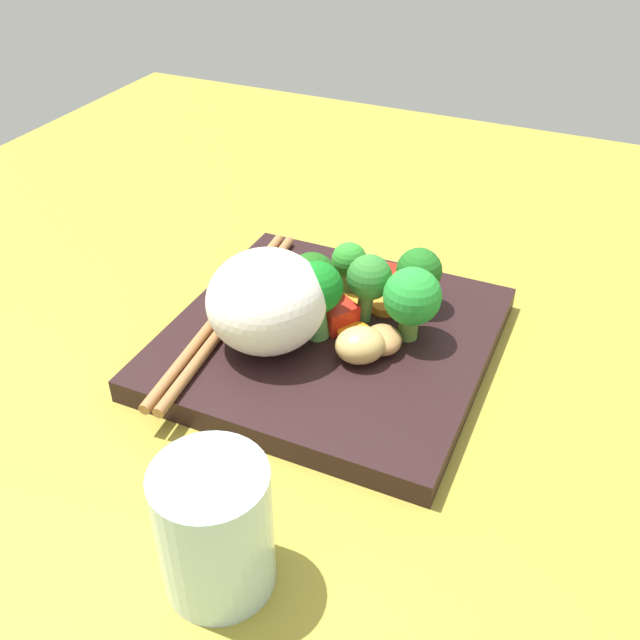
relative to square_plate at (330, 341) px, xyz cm
name	(u,v)px	position (x,y,z in cm)	size (l,w,h in cm)	color
ground_plane	(329,360)	(0.00, 0.00, -1.95)	(110.00, 110.00, 2.00)	olive
square_plate	(330,341)	(0.00, 0.00, 0.00)	(24.04, 24.04, 1.90)	black
rice_mound	(267,301)	(-3.23, 3.69, 4.77)	(8.81, 8.97, 7.65)	white
broccoli_floret_0	(369,280)	(2.76, -2.06, 4.69)	(3.56, 3.56, 5.80)	#5B9549
broccoli_floret_1	(419,272)	(6.15, -5.02, 4.21)	(3.68, 3.68, 5.27)	#72B35E
broccoli_floret_2	(349,263)	(5.62, 0.79, 3.89)	(2.90, 2.90, 4.78)	#63A549
broccoli_floret_3	(412,298)	(1.68, -5.89, 4.68)	(4.40, 4.40, 6.09)	olive
broccoli_floret_4	(312,279)	(1.61, 2.24, 4.25)	(4.01, 4.01, 5.54)	#7AAF55
broccoli_floret_5	(317,292)	(-0.81, 0.73, 4.97)	(3.93, 3.93, 6.46)	#65AA56
carrot_slice_0	(356,333)	(0.22, -2.07, 1.28)	(2.64, 2.64, 0.67)	orange
carrot_slice_1	(385,306)	(4.54, -2.90, 1.31)	(2.36, 2.36, 0.71)	orange
carrot_slice_2	(346,304)	(3.50, 0.08, 1.29)	(2.31, 2.31, 0.67)	orange
pepper_chunk_0	(334,314)	(1.07, 0.10, 1.92)	(2.75, 2.84, 1.93)	red
pepper_chunk_1	(396,283)	(7.03, -2.90, 2.11)	(2.62, 2.13, 2.32)	red
pepper_chunk_2	(374,279)	(7.38, -0.84, 1.78)	(2.15, 2.35, 1.65)	red
chicken_piece_0	(383,340)	(-0.51, -4.52, 1.89)	(3.20, 2.88, 1.88)	tan
chicken_piece_1	(360,345)	(-2.26, -3.42, 2.28)	(3.75, 3.25, 2.65)	tan
chopstick_pair	(228,312)	(-1.42, 8.25, 1.37)	(24.80, 4.19, 0.84)	#9F6B3D
drinking_glass	(215,529)	(-21.40, -2.68, 3.22)	(6.26, 6.26, 8.35)	silver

